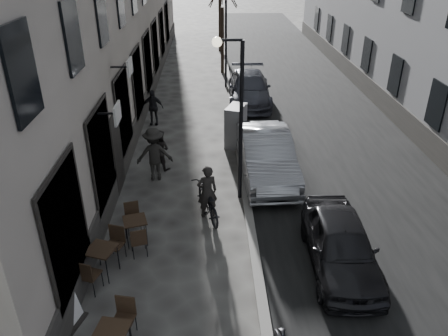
{
  "coord_description": "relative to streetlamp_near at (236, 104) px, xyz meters",
  "views": [
    {
      "loc": [
        -0.92,
        -6.1,
        7.42
      ],
      "look_at": [
        -0.56,
        4.61,
        1.8
      ],
      "focal_mm": 35.0,
      "sensor_mm": 36.0,
      "label": 1
    }
  ],
  "objects": [
    {
      "name": "bistro_set_c",
      "position": [
        -2.82,
        -2.29,
        -2.71
      ],
      "size": [
        0.8,
        1.54,
        0.88
      ],
      "rotation": [
        0.0,
        0.0,
        0.28
      ],
      "color": "black",
      "rests_on": "ground"
    },
    {
      "name": "sign_board",
      "position": [
        -3.84,
        -5.14,
        -2.71
      ],
      "size": [
        0.55,
        0.71,
        1.11
      ],
      "rotation": [
        0.0,
        0.0,
        -0.3
      ],
      "color": "black",
      "rests_on": "ground"
    },
    {
      "name": "pedestrian_near",
      "position": [
        -2.56,
        2.12,
        -2.41
      ],
      "size": [
        0.91,
        0.85,
        1.5
      ],
      "primitive_type": "imported",
      "rotation": [
        0.0,
        0.0,
        2.63
      ],
      "color": "#272321",
      "rests_on": "ground"
    },
    {
      "name": "pedestrian_mid",
      "position": [
        -2.67,
        1.34,
        -2.21
      ],
      "size": [
        1.3,
        0.85,
        1.89
      ],
      "primitive_type": "imported",
      "rotation": [
        0.0,
        0.0,
        3.27
      ],
      "color": "black",
      "rests_on": "ground"
    },
    {
      "name": "car_mid",
      "position": [
        1.17,
        1.45,
        -2.36
      ],
      "size": [
        1.87,
        4.9,
        1.6
      ],
      "primitive_type": "imported",
      "rotation": [
        0.0,
        0.0,
        0.04
      ],
      "color": "#999BA1",
      "rests_on": "ground"
    },
    {
      "name": "streetlamp_far",
      "position": [
        0.0,
        12.0,
        0.0
      ],
      "size": [
        0.9,
        0.28,
        5.09
      ],
      "color": "black",
      "rests_on": "ground"
    },
    {
      "name": "bistro_set_b",
      "position": [
        -3.44,
        -3.57,
        -2.67
      ],
      "size": [
        0.92,
        1.65,
        0.95
      ],
      "rotation": [
        0.0,
        0.0,
        -0.32
      ],
      "color": "black",
      "rests_on": "ground"
    },
    {
      "name": "kerb",
      "position": [
        0.37,
        10.0,
        -3.1
      ],
      "size": [
        0.25,
        60.0,
        0.12
      ],
      "primitive_type": "cube",
      "color": "slate",
      "rests_on": "ground"
    },
    {
      "name": "car_near",
      "position": [
        2.47,
        -3.43,
        -2.49
      ],
      "size": [
        1.73,
        3.98,
        1.34
      ],
      "primitive_type": "imported",
      "rotation": [
        0.0,
        0.0,
        -0.04
      ],
      "color": "black",
      "rests_on": "ground"
    },
    {
      "name": "car_far",
      "position": [
        1.26,
        9.3,
        -2.43
      ],
      "size": [
        2.23,
        5.13,
        1.47
      ],
      "primitive_type": "imported",
      "rotation": [
        0.0,
        0.0,
        -0.03
      ],
      "color": "#3C3D47",
      "rests_on": "ground"
    },
    {
      "name": "bicycle",
      "position": [
        -0.86,
        -1.04,
        -2.65
      ],
      "size": [
        1.21,
        2.07,
        1.03
      ],
      "primitive_type": "imported",
      "rotation": [
        0.0,
        0.0,
        3.43
      ],
      "color": "black",
      "rests_on": "ground"
    },
    {
      "name": "streetlamp_near",
      "position": [
        0.0,
        0.0,
        0.0
      ],
      "size": [
        0.9,
        0.28,
        5.09
      ],
      "color": "black",
      "rests_on": "ground"
    },
    {
      "name": "road",
      "position": [
        4.02,
        10.0,
        -3.16
      ],
      "size": [
        7.3,
        60.0,
        0.0
      ],
      "primitive_type": "cube",
      "color": "black",
      "rests_on": "ground"
    },
    {
      "name": "pedestrian_far",
      "position": [
        -3.29,
        6.45,
        -2.36
      ],
      "size": [
        0.96,
        0.45,
        1.6
      ],
      "primitive_type": "imported",
      "rotation": [
        0.0,
        0.0,
        -0.06
      ],
      "color": "black",
      "rests_on": "ground"
    },
    {
      "name": "cyclist_rider",
      "position": [
        -0.86,
        -1.04,
        -2.32
      ],
      "size": [
        0.7,
        0.56,
        1.68
      ],
      "primitive_type": "imported",
      "rotation": [
        0.0,
        0.0,
        3.43
      ],
      "color": "black",
      "rests_on": "ground"
    },
    {
      "name": "utility_cabinet",
      "position": [
        0.27,
        4.08,
        -2.33
      ],
      "size": [
        0.97,
        1.25,
        1.65
      ],
      "primitive_type": "cube",
      "rotation": [
        0.0,
        0.0,
        -0.37
      ],
      "color": "slate",
      "rests_on": "ground"
    }
  ]
}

